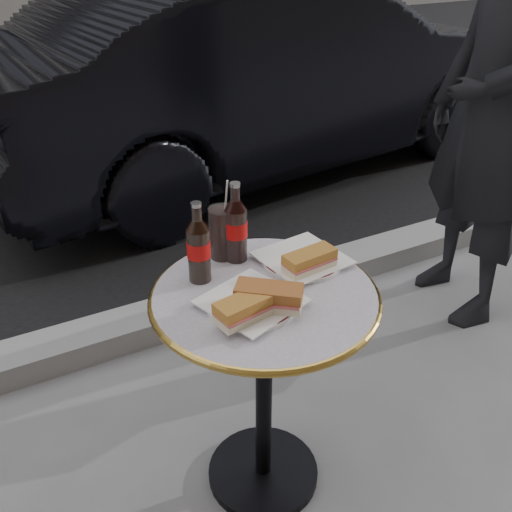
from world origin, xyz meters
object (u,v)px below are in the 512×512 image
cola_bottle_right (236,222)px  parked_car (270,73)px  plate_left (251,304)px  cola_glass (222,233)px  pedestrian (495,112)px  plate_right (302,260)px  cola_bottle_left (198,242)px  bistro_table (264,393)px

cola_bottle_right → parked_car: 2.63m
plate_left → cola_glass: 0.27m
pedestrian → cola_bottle_right: bearing=-69.0°
plate_right → pedestrian: 1.20m
parked_car → cola_bottle_left: bearing=139.1°
bistro_table → plate_right: bearing=26.8°
plate_right → pedestrian: bearing=17.6°
bistro_table → pedestrian: size_ratio=0.40×
cola_bottle_left → cola_bottle_right: 0.15m
bistro_table → parked_car: parked_car is taller
cola_bottle_left → bistro_table: bearing=-48.6°
bistro_table → cola_bottle_left: size_ratio=3.13×
cola_glass → cola_bottle_right: bearing=-46.8°
plate_right → cola_glass: size_ratio=1.49×
plate_right → cola_bottle_left: size_ratio=1.01×
plate_right → cola_glass: (-0.19, 0.14, 0.07)m
cola_bottle_right → plate_right: bearing=-34.0°
parked_car → bistro_table: bearing=142.9°
plate_left → pedestrian: (1.36, 0.48, 0.18)m
cola_bottle_right → bistro_table: bearing=-93.5°
plate_right → cola_bottle_right: (-0.16, 0.11, 0.11)m
bistro_table → plate_right: size_ratio=3.11×
plate_left → pedestrian: size_ratio=0.13×
plate_left → cola_bottle_left: 0.22m
parked_car → pedestrian: pedestrian is taller
cola_bottle_right → pedestrian: bearing=11.0°
pedestrian → cola_bottle_left: bearing=-68.0°
plate_left → cola_glass: size_ratio=1.48×
pedestrian → parked_car: bearing=-172.4°
cola_glass → parked_car: size_ratio=0.04×
cola_glass → pedestrian: pedestrian is taller
bistro_table → cola_bottle_left: 0.52m
cola_bottle_left → cola_glass: (0.11, 0.08, -0.04)m
cola_bottle_right → cola_glass: 0.06m
plate_left → parked_car: size_ratio=0.06×
cola_bottle_left → cola_glass: bearing=37.6°
pedestrian → plate_right: bearing=-62.4°
bistro_table → plate_right: (0.17, 0.09, 0.37)m
bistro_table → plate_left: plate_left is taller
bistro_table → plate_left: 0.38m
parked_car → pedestrian: (-0.08, -1.99, 0.25)m
bistro_table → cola_glass: cola_glass is taller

